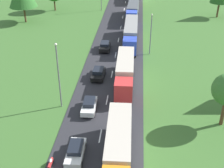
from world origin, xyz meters
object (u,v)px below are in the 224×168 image
Objects in this scene: car_third at (89,105)px; lamppost_third at (151,32)px; car_second at (76,151)px; car_fourth at (98,73)px; lamppost_second at (58,73)px; truck_lead at (118,149)px; truck_fourth at (133,10)px; truck_third at (131,33)px; truck_second at (125,71)px; car_fifth at (105,46)px; motorcycle_courier at (51,164)px.

lamppost_third is (8.22, 19.13, 3.39)m from car_third.
car_second is 1.03× the size of car_third.
car_fourth is 10.13m from lamppost_second.
car_third is 1.01× the size of car_fourth.
car_second is (-4.53, 0.74, -1.35)m from truck_lead.
car_third is at bearing -96.38° from truck_fourth.
car_second is at bearing -98.09° from truck_third.
car_third is at bearing -119.20° from truck_second.
truck_third is at bearing 73.31° from car_fourth.
car_fifth is 9.09m from lamppost_third.
truck_third reaches higher than truck_fourth.
truck_fourth is at bearing 78.04° from lamppost_second.
car_second is 29.20m from lamppost_third.
lamppost_third reaches higher than truck_lead.
car_third is 21.10m from lamppost_third.
car_second is at bearing -68.08° from lamppost_second.
lamppost_second reaches higher than motorcycle_courier.
lamppost_third is at bearing -79.99° from truck_fourth.
car_fifth is 0.46× the size of lamppost_second.
car_second is at bearing 170.68° from truck_lead.
lamppost_second is at bearing 169.66° from car_third.
motorcycle_courier is (-2.35, -10.42, -0.30)m from car_third.
motorcycle_courier is at bearing -110.09° from truck_second.
truck_lead is 2.98× the size of car_fifth.
truck_lead is at bearing -64.82° from car_third.
truck_lead is 0.93× the size of truck_fourth.
truck_lead is 16.97m from truck_second.
motorcycle_courier is (-6.76, -1.04, -1.60)m from truck_lead.
truck_third is at bearing 88.91° from truck_second.
truck_second is at bearing 40.27° from lamppost_second.
car_third reaches higher than car_fifth.
car_third is 0.98× the size of car_fifth.
truck_second reaches higher than truck_lead.
motorcycle_courier is 0.21× the size of lamppost_second.
truck_second is 8.79m from car_third.
truck_second is 13.38m from car_fifth.
lamppost_second is (-3.76, 9.35, 4.22)m from car_second.
lamppost_third reaches higher than car_fourth.
car_fourth is at bearing -106.69° from truck_third.
car_fourth is 2.08× the size of motorcycle_courier.
car_third is 5.74m from lamppost_second.
car_fifth is (-4.55, 29.55, -1.30)m from truck_lead.
truck_fourth is 49.12m from car_second.
truck_second is 16.86m from car_second.
car_fifth is at bearing 172.96° from lamppost_third.
truck_second is at bearing -109.04° from lamppost_third.
motorcycle_courier is 12.09m from lamppost_second.
truck_second is (-0.17, 16.97, -0.02)m from truck_lead.
lamppost_third is at bearing 56.70° from lamppost_second.
car_third reaches higher than car_second.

